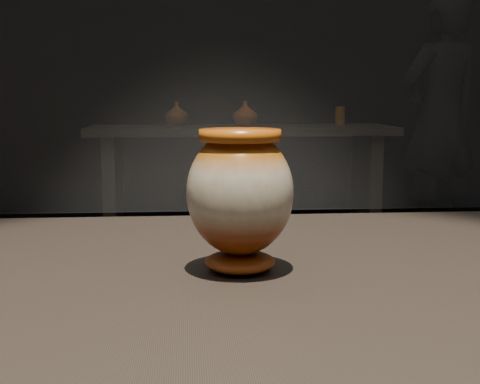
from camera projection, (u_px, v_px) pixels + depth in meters
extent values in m
cube|color=black|center=(195.00, 35.00, 5.68)|extent=(8.00, 3.20, 0.04)
cube|color=black|center=(255.00, 290.00, 0.87)|extent=(2.00, 0.80, 0.05)
ellipsoid|color=#6F2909|center=(240.00, 262.00, 0.86)|extent=(0.12, 0.12, 0.03)
ellipsoid|color=beige|center=(240.00, 193.00, 0.85)|extent=(0.18, 0.18, 0.16)
cylinder|color=#BA6011|center=(240.00, 135.00, 0.84)|extent=(0.14, 0.14, 0.01)
cube|color=black|center=(241.00, 130.00, 4.41)|extent=(2.00, 0.60, 0.05)
cube|color=black|center=(113.00, 199.00, 4.41)|extent=(0.08, 0.50, 0.85)
cube|color=black|center=(366.00, 196.00, 4.54)|extent=(0.08, 0.50, 0.85)
imported|color=#8C4F14|center=(177.00, 114.00, 4.41)|extent=(0.17, 0.17, 0.16)
imported|color=#6F2909|center=(245.00, 114.00, 4.36)|extent=(0.17, 0.17, 0.17)
cylinder|color=#8C4F14|center=(340.00, 116.00, 4.46)|extent=(0.06, 0.06, 0.13)
imported|color=black|center=(440.00, 118.00, 5.04)|extent=(0.78, 0.63, 1.85)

